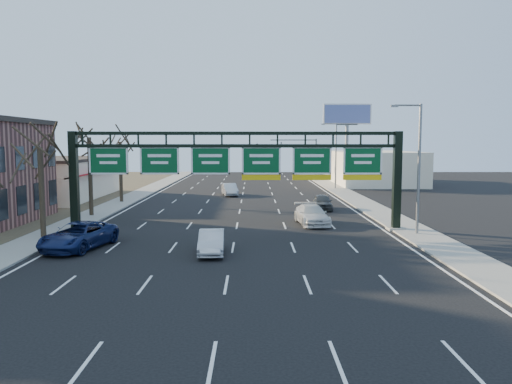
{
  "coord_description": "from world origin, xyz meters",
  "views": [
    {
      "loc": [
        1.18,
        -28.01,
        6.4
      ],
      "look_at": [
        1.42,
        4.08,
        3.2
      ],
      "focal_mm": 35.0,
      "sensor_mm": 36.0,
      "label": 1
    }
  ],
  "objects_px": {
    "car_silver_sedan": "(211,242)",
    "car_white_wagon": "(312,215)",
    "car_blue_suv": "(79,236)",
    "sign_gantry": "(238,167)"
  },
  "relations": [
    {
      "from": "sign_gantry",
      "to": "car_silver_sedan",
      "type": "xyz_separation_m",
      "value": [
        -1.33,
        -7.71,
        -3.95
      ]
    },
    {
      "from": "sign_gantry",
      "to": "car_silver_sedan",
      "type": "relative_size",
      "value": 6.0
    },
    {
      "from": "car_blue_suv",
      "to": "car_white_wagon",
      "type": "bearing_deg",
      "value": 43.25
    },
    {
      "from": "car_silver_sedan",
      "to": "car_white_wagon",
      "type": "height_order",
      "value": "car_white_wagon"
    },
    {
      "from": "car_blue_suv",
      "to": "sign_gantry",
      "type": "bearing_deg",
      "value": 46.6
    },
    {
      "from": "sign_gantry",
      "to": "car_blue_suv",
      "type": "relative_size",
      "value": 4.28
    },
    {
      "from": "car_silver_sedan",
      "to": "car_white_wagon",
      "type": "distance_m",
      "value": 12.43
    },
    {
      "from": "sign_gantry",
      "to": "car_silver_sedan",
      "type": "height_order",
      "value": "sign_gantry"
    },
    {
      "from": "car_blue_suv",
      "to": "car_white_wagon",
      "type": "height_order",
      "value": "car_blue_suv"
    },
    {
      "from": "car_white_wagon",
      "to": "car_blue_suv",
      "type": "bearing_deg",
      "value": -155.62
    }
  ]
}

